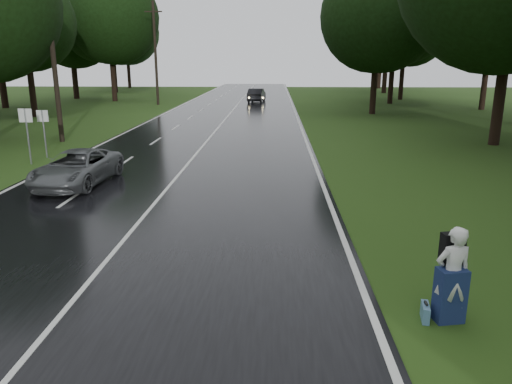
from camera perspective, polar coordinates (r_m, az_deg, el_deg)
ground at (r=9.93m, az=-22.17°, el=-13.74°), size 160.00×160.00×0.00m
road at (r=28.50m, az=-5.83°, el=5.90°), size 12.00×140.00×0.04m
lane_center at (r=28.50m, az=-5.83°, el=5.95°), size 0.12×140.00×0.01m
grey_car at (r=19.58m, az=-20.33°, el=2.69°), size 2.46×4.75×1.28m
far_car at (r=55.72m, az=0.08°, el=11.33°), size 2.01×4.66×1.49m
hitchhiker at (r=9.52m, az=22.04°, el=-9.33°), size 0.73×0.68×1.83m
suitcase at (r=9.67m, az=19.28°, el=-13.21°), size 0.20×0.45×0.31m
utility_pole_mid at (r=30.74m, az=-21.83°, el=5.53°), size 1.80×0.28×10.41m
utility_pole_far at (r=53.56m, az=-11.44°, el=10.03°), size 1.80×0.28×10.41m
road_sign_a at (r=24.53m, az=-24.91°, el=2.98°), size 0.61×0.10×2.53m
road_sign_b at (r=25.94m, az=-23.35°, el=3.75°), size 0.55×0.10×2.31m
tree_left_e at (r=45.20m, az=-24.53°, el=8.05°), size 8.79×8.79×13.73m
tree_left_f at (r=59.51m, az=-16.24°, el=10.23°), size 10.24×10.24×16.00m
tree_right_d at (r=30.58m, az=26.14°, el=5.02°), size 9.97×9.97×15.58m
tree_right_e at (r=44.68m, az=13.49°, el=8.93°), size 8.94×8.94×13.97m
tree_right_f at (r=55.93m, az=15.45°, el=10.00°), size 10.16×10.16×15.87m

